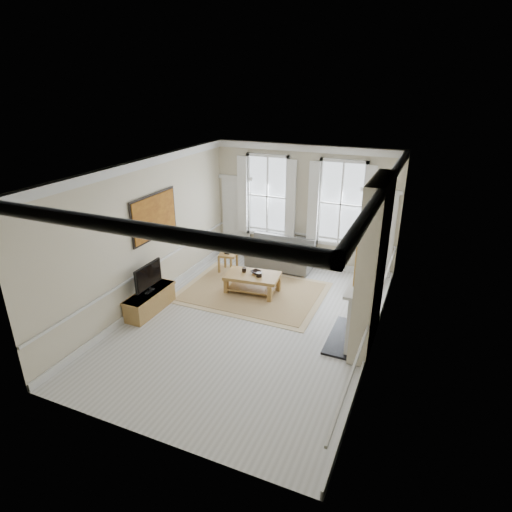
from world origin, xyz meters
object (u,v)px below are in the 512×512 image
at_px(coffee_table, 252,277).
at_px(tv_stand, 150,301).
at_px(side_table, 228,257).
at_px(sofa, 281,255).

height_order(coffee_table, tv_stand, coffee_table).
bearing_deg(side_table, sofa, 36.37).
xyz_separation_m(side_table, tv_stand, (-0.67, -2.66, -0.19)).
bearing_deg(side_table, coffee_table, -37.93).
xyz_separation_m(sofa, side_table, (-1.22, -0.90, 0.08)).
distance_m(side_table, coffee_table, 1.42).
relative_size(coffee_table, tv_stand, 1.01).
distance_m(sofa, tv_stand, 4.03).
relative_size(sofa, tv_stand, 1.32).
bearing_deg(coffee_table, tv_stand, -142.03).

